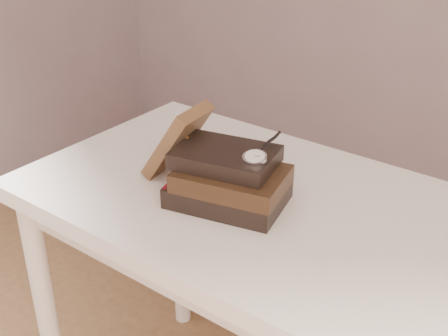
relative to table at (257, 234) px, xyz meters
The scene contains 5 objects.
table is the anchor object (origin of this frame).
book_stack 0.16m from the table, 121.94° to the right, with size 0.26×0.20×0.11m.
journal 0.26m from the table, behind, with size 0.03×0.11×0.18m, color #432C19.
pocket_watch 0.22m from the table, 62.27° to the right, with size 0.06×0.15×0.02m.
eyeglasses 0.20m from the table, behind, with size 0.12×0.13×0.05m.
Camera 1 is at (0.57, -0.52, 1.36)m, focal length 46.98 mm.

